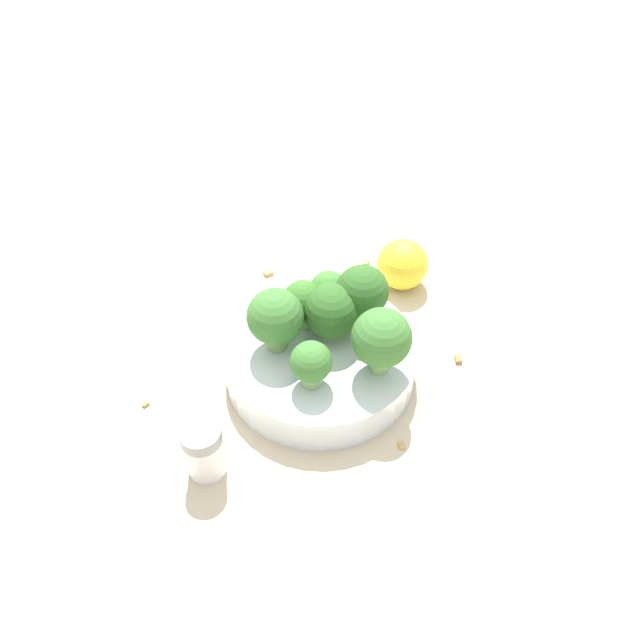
{
  "coord_description": "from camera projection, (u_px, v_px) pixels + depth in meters",
  "views": [
    {
      "loc": [
        -0.07,
        0.38,
        0.46
      ],
      "look_at": [
        0.0,
        0.0,
        0.07
      ],
      "focal_mm": 35.0,
      "sensor_mm": 36.0,
      "label": 1
    }
  ],
  "objects": [
    {
      "name": "ground_plane",
      "position": [
        320.0,
        372.0,
        0.6
      ],
      "size": [
        3.0,
        3.0,
        0.0
      ],
      "primitive_type": "plane",
      "color": "beige"
    },
    {
      "name": "broccoli_floret_1",
      "position": [
        331.0,
        312.0,
        0.57
      ],
      "size": [
        0.05,
        0.05,
        0.06
      ],
      "color": "#84AD66",
      "rests_on": "bowl"
    },
    {
      "name": "broccoli_floret_0",
      "position": [
        307.0,
        363.0,
        0.53
      ],
      "size": [
        0.04,
        0.04,
        0.05
      ],
      "color": "#84AD66",
      "rests_on": "bowl"
    },
    {
      "name": "almond_crumb_3",
      "position": [
        366.0,
        261.0,
        0.71
      ],
      "size": [
        0.01,
        0.01,
        0.01
      ],
      "primitive_type": "cube",
      "rotation": [
        0.0,
        0.0,
        4.49
      ],
      "color": "#AD7F4C",
      "rests_on": "ground_plane"
    },
    {
      "name": "pepper_shaker",
      "position": [
        204.0,
        450.0,
        0.51
      ],
      "size": [
        0.03,
        0.03,
        0.06
      ],
      "color": "silver",
      "rests_on": "ground_plane"
    },
    {
      "name": "almond_crumb_0",
      "position": [
        402.0,
        444.0,
        0.54
      ],
      "size": [
        0.01,
        0.01,
        0.01
      ],
      "primitive_type": "cube",
      "rotation": [
        0.0,
        0.0,
        5.1
      ],
      "color": "tan",
      "rests_on": "ground_plane"
    },
    {
      "name": "almond_crumb_1",
      "position": [
        145.0,
        403.0,
        0.57
      ],
      "size": [
        0.01,
        0.01,
        0.01
      ],
      "primitive_type": "cube",
      "rotation": [
        0.0,
        0.0,
        4.11
      ],
      "color": "olive",
      "rests_on": "ground_plane"
    },
    {
      "name": "bowl",
      "position": [
        320.0,
        359.0,
        0.59
      ],
      "size": [
        0.18,
        0.18,
        0.04
      ],
      "primitive_type": "cylinder",
      "color": "silver",
      "rests_on": "ground_plane"
    },
    {
      "name": "almond_crumb_4",
      "position": [
        268.0,
        271.0,
        0.7
      ],
      "size": [
        0.01,
        0.01,
        0.01
      ],
      "primitive_type": "cube",
      "rotation": [
        0.0,
        0.0,
        3.9
      ],
      "color": "tan",
      "rests_on": "ground_plane"
    },
    {
      "name": "broccoli_floret_3",
      "position": [
        275.0,
        318.0,
        0.55
      ],
      "size": [
        0.05,
        0.05,
        0.06
      ],
      "color": "#7A9E5B",
      "rests_on": "bowl"
    },
    {
      "name": "broccoli_floret_2",
      "position": [
        333.0,
        291.0,
        0.59
      ],
      "size": [
        0.04,
        0.04,
        0.04
      ],
      "color": "#84AD66",
      "rests_on": "bowl"
    },
    {
      "name": "broccoli_floret_6",
      "position": [
        303.0,
        302.0,
        0.58
      ],
      "size": [
        0.04,
        0.04,
        0.05
      ],
      "color": "#84AD66",
      "rests_on": "bowl"
    },
    {
      "name": "almond_crumb_2",
      "position": [
        459.0,
        358.0,
        0.61
      ],
      "size": [
        0.01,
        0.01,
        0.01
      ],
      "primitive_type": "cube",
      "rotation": [
        0.0,
        0.0,
        4.89
      ],
      "color": "olive",
      "rests_on": "ground_plane"
    },
    {
      "name": "broccoli_floret_4",
      "position": [
        381.0,
        339.0,
        0.53
      ],
      "size": [
        0.05,
        0.05,
        0.07
      ],
      "color": "#8EB770",
      "rests_on": "bowl"
    },
    {
      "name": "lemon_wedge",
      "position": [
        403.0,
        264.0,
        0.67
      ],
      "size": [
        0.06,
        0.06,
        0.06
      ],
      "primitive_type": "sphere",
      "color": "yellow",
      "rests_on": "ground_plane"
    },
    {
      "name": "broccoli_floret_5",
      "position": [
        362.0,
        292.0,
        0.57
      ],
      "size": [
        0.05,
        0.05,
        0.07
      ],
      "color": "#84AD66",
      "rests_on": "bowl"
    }
  ]
}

